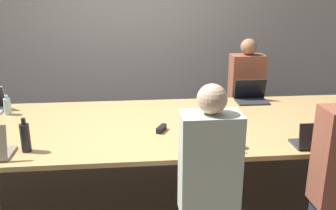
# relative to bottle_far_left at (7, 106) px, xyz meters

# --- Properties ---
(ground_plane) EXTENTS (24.00, 24.00, 0.00)m
(ground_plane) POSITION_rel_bottle_far_left_xyz_m (1.27, -0.42, -0.81)
(ground_plane) COLOR brown
(curtain_wall) EXTENTS (12.00, 0.06, 2.80)m
(curtain_wall) POSITION_rel_bottle_far_left_xyz_m (1.27, 1.58, 0.59)
(curtain_wall) COLOR #ADADB2
(curtain_wall) RESTS_ON ground_plane
(conference_table) EXTENTS (4.77, 1.55, 0.73)m
(conference_table) POSITION_rel_bottle_far_left_xyz_m (1.27, -0.42, -0.13)
(conference_table) COLOR tan
(conference_table) RESTS_ON ground_plane
(bottle_far_left) EXTENTS (0.07, 0.07, 0.20)m
(bottle_far_left) POSITION_rel_bottle_far_left_xyz_m (0.00, 0.00, 0.00)
(bottle_far_left) COLOR #ADD1E0
(bottle_far_left) RESTS_ON conference_table
(laptop_near_right) EXTENTS (0.35, 0.22, 0.22)m
(laptop_near_right) POSITION_rel_bottle_far_left_xyz_m (2.70, -1.08, -0.02)
(laptop_near_right) COLOR #333338
(laptop_near_right) RESTS_ON conference_table
(laptop_far_right) EXTENTS (0.35, 0.24, 0.24)m
(laptop_far_right) POSITION_rel_bottle_far_left_xyz_m (2.56, 0.19, -0.02)
(laptop_far_right) COLOR #333338
(laptop_far_right) RESTS_ON conference_table
(person_far_right) EXTENTS (0.40, 0.24, 1.37)m
(person_far_right) POSITION_rel_bottle_far_left_xyz_m (2.64, 0.62, -0.15)
(person_far_right) COLOR #2D2D38
(person_far_right) RESTS_ON ground_plane
(laptop_near_midright) EXTENTS (0.34, 0.22, 0.23)m
(laptop_near_midright) POSITION_rel_bottle_far_left_xyz_m (1.81, -1.06, -0.02)
(laptop_near_midright) COLOR #333338
(laptop_near_midright) RESTS_ON conference_table
(person_near_midright) EXTENTS (0.40, 0.24, 1.37)m
(person_near_midright) POSITION_rel_bottle_far_left_xyz_m (1.75, -1.46, -0.15)
(person_near_midright) COLOR #2D2D38
(person_near_midright) RESTS_ON ground_plane
(cup_near_midright) EXTENTS (0.08, 0.08, 0.09)m
(cup_near_midright) POSITION_rel_bottle_far_left_xyz_m (2.07, -1.02, -0.04)
(cup_near_midright) COLOR red
(cup_near_midright) RESTS_ON conference_table
(bottle_near_left) EXTENTS (0.08, 0.08, 0.27)m
(bottle_near_left) POSITION_rel_bottle_far_left_xyz_m (0.42, -0.93, 0.03)
(bottle_near_left) COLOR black
(bottle_near_left) RESTS_ON conference_table
(stapler) EXTENTS (0.11, 0.15, 0.05)m
(stapler) POSITION_rel_bottle_far_left_xyz_m (1.50, -0.61, -0.06)
(stapler) COLOR black
(stapler) RESTS_ON conference_table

